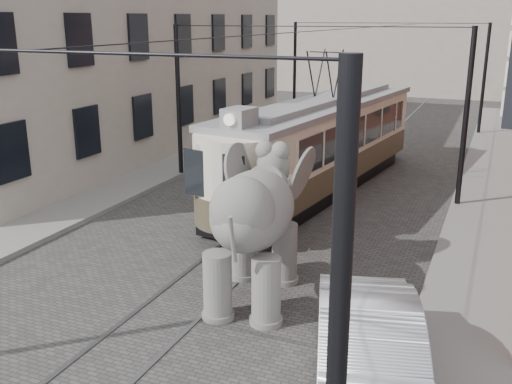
% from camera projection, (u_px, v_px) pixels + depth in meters
% --- Properties ---
extents(ground, '(120.00, 120.00, 0.00)m').
position_uv_depth(ground, '(248.00, 246.00, 16.74)').
color(ground, '#44413E').
extents(tram_rails, '(1.54, 80.00, 0.02)m').
position_uv_depth(tram_rails, '(248.00, 245.00, 16.74)').
color(tram_rails, slate).
rests_on(tram_rails, ground).
extents(sidewalk_right, '(2.00, 60.00, 0.15)m').
position_uv_depth(sidewalk_right, '(470.00, 278.00, 14.49)').
color(sidewalk_right, slate).
rests_on(sidewalk_right, ground).
extents(sidewalk_left, '(2.00, 60.00, 0.15)m').
position_uv_depth(sidewalk_left, '(65.00, 215.00, 19.13)').
color(sidewalk_left, slate).
rests_on(sidewalk_left, ground).
extents(stucco_building, '(7.00, 24.00, 10.00)m').
position_uv_depth(stucco_building, '(121.00, 44.00, 28.23)').
color(stucco_building, gray).
rests_on(stucco_building, ground).
extents(distant_block, '(28.00, 10.00, 14.00)m').
position_uv_depth(distant_block, '(434.00, 8.00, 50.09)').
color(distant_block, gray).
rests_on(distant_block, ground).
extents(catenary, '(11.00, 30.20, 6.00)m').
position_uv_depth(catenary, '(300.00, 115.00, 20.38)').
color(catenary, black).
rests_on(catenary, ground).
extents(tram, '(4.37, 13.16, 5.13)m').
position_uv_depth(tram, '(323.00, 123.00, 21.34)').
color(tram, beige).
rests_on(tram, ground).
extents(elephant, '(3.85, 5.85, 3.32)m').
position_uv_depth(elephant, '(253.00, 231.00, 13.13)').
color(elephant, '#5E5C57').
rests_on(elephant, ground).
extents(parked_car, '(3.06, 5.25, 1.63)m').
position_uv_depth(parked_car, '(369.00, 356.00, 9.80)').
color(parked_car, '#A7A7AC').
rests_on(parked_car, ground).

